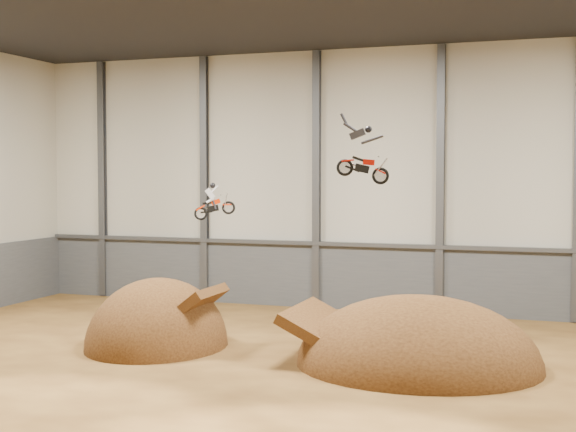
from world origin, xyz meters
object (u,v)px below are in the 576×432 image
object	(u,v)px
fmx_rider_b	(361,150)
fmx_rider_a	(216,198)
takeoff_ramp	(157,346)
landing_ramp	(418,366)

from	to	relation	value
fmx_rider_b	fmx_rider_a	bearing A→B (deg)	138.56
takeoff_ramp	landing_ramp	distance (m)	11.05
takeoff_ramp	fmx_rider_b	distance (m)	12.47
landing_ramp	fmx_rider_b	size ratio (longest dim) A/B	3.66
fmx_rider_a	fmx_rider_b	distance (m)	9.40
fmx_rider_a	landing_ramp	bearing A→B (deg)	-40.51
landing_ramp	fmx_rider_b	world-z (taller)	fmx_rider_b
takeoff_ramp	landing_ramp	xyz separation A→B (m)	(11.05, 0.11, 0.00)
landing_ramp	fmx_rider_b	xyz separation A→B (m)	(-1.81, -1.82, 8.20)
landing_ramp	fmx_rider_b	distance (m)	8.60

